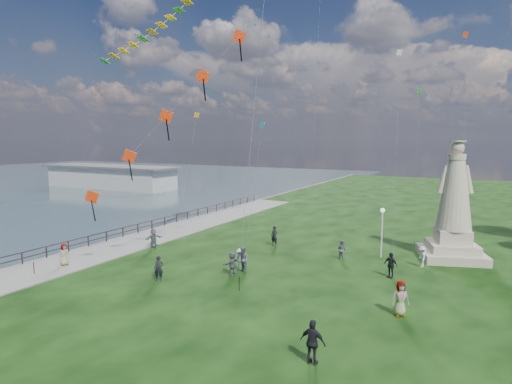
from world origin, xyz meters
The scene contains 18 objects.
waterfront centered at (-15.24, 8.99, -0.06)m, with size 200.00×200.00×1.51m.
pier_pavilion centered at (-52.00, 42.00, 1.84)m, with size 30.00×8.00×4.40m.
statue centered at (11.52, 16.98, 3.47)m, with size 5.68×5.68×9.18m.
lamppost centered at (6.62, 14.64, 2.86)m, with size 0.37×0.37×3.96m.
person_0 centered at (-5.14, 2.15, 0.83)m, with size 0.61×0.40×1.67m, color black.
person_1 centered at (-1.11, 6.24, 0.92)m, with size 0.89×0.55×1.84m, color #595960.
person_2 centered at (-1.66, 6.77, 0.76)m, with size 0.99×0.51×1.53m, color silver.
person_3 centered at (7.54, -3.00, 0.95)m, with size 1.12×0.57×1.91m, color black.
person_4 centered at (9.88, 3.82, 0.94)m, with size 0.92×0.56×1.88m, color #595960.
person_5 centered at (-11.05, 8.32, 0.87)m, with size 1.61×0.70×1.74m, color #595960.
person_6 centered at (-2.38, 13.98, 0.89)m, with size 0.65×0.43×1.79m, color black.
person_7 centered at (4.01, 12.74, 0.76)m, with size 0.74×0.46×1.53m, color #595960.
person_8 centered at (9.76, 13.53, 0.77)m, with size 0.99×0.51×1.54m, color silver.
person_9 centered at (8.21, 10.02, 0.87)m, with size 1.02×0.52×1.73m, color black.
person_10 centered at (-13.32, 1.30, 0.81)m, with size 0.79×0.49×1.62m, color #595960.
person_11 centered at (-1.54, 5.52, 0.80)m, with size 1.49×0.64×1.61m, color #595960.
red_kite_train centered at (-6.54, 4.58, 10.45)m, with size 11.61×9.35×16.94m.
small_kites centered at (2.91, 22.94, 13.88)m, with size 30.60×17.16×26.26m.
Camera 1 is at (13.36, -18.89, 9.33)m, focal length 30.00 mm.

